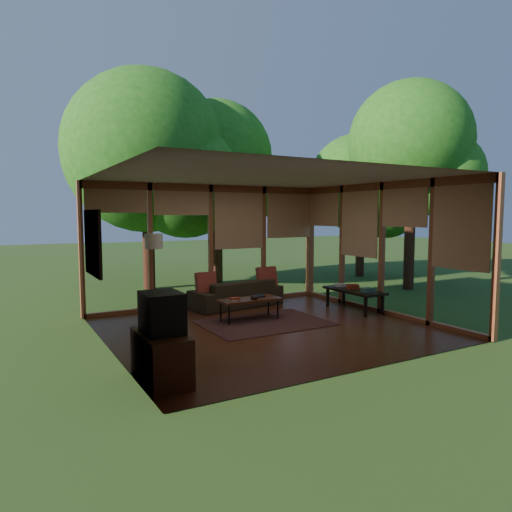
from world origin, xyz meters
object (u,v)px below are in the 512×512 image
floor_lamp (154,246)px  coffee_table (250,300)px  media_cabinet (161,357)px  sofa (236,293)px  television (162,313)px  side_console (354,291)px

floor_lamp → coffee_table: (1.43, -1.44, -1.01)m
floor_lamp → media_cabinet: bearing=-105.9°
sofa → coffee_table: 1.34m
sofa → media_cabinet: 4.58m
television → coffee_table: bearing=42.8°
floor_lamp → coffee_table: 2.27m
television → side_console: size_ratio=0.39×
sofa → side_console: bearing=134.1°
coffee_table → side_console: 2.40m
media_cabinet → television: size_ratio=1.82×
coffee_table → side_console: (2.38, -0.29, 0.02)m
sofa → media_cabinet: (-2.86, -3.57, -0.00)m
television → side_console: bearing=22.4°
sofa → television: bearing=43.8°
media_cabinet → floor_lamp: floor_lamp is taller
sofa → television: 4.60m
coffee_table → side_console: size_ratio=0.86×
television → coffee_table: size_ratio=0.46×
coffee_table → side_console: bearing=-7.0°
television → media_cabinet: bearing=180.0°
sofa → floor_lamp: size_ratio=1.25×
sofa → side_console: 2.56m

